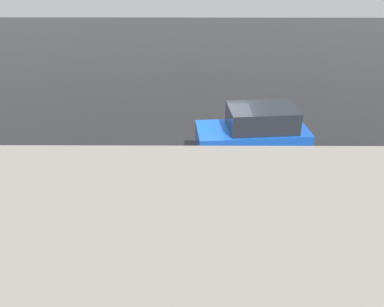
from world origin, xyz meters
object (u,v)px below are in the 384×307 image
at_px(fire_hydrant, 96,180).
at_px(sign_post, 95,177).
at_px(pedestrian, 63,173).
at_px(moving_hatchback, 254,135).

distance_m(fire_hydrant, sign_post, 2.09).
bearing_deg(pedestrian, moving_hatchback, -161.95).
height_order(fire_hydrant, sign_post, sign_post).
bearing_deg(fire_hydrant, pedestrian, 2.50).
relative_size(moving_hatchback, pedestrian, 3.31).
relative_size(moving_hatchback, fire_hydrant, 5.03).
relative_size(pedestrian, sign_post, 0.51).
relative_size(moving_hatchback, sign_post, 1.68).
xyz_separation_m(pedestrian, sign_post, (-1.48, 1.61, 0.90)).
distance_m(fire_hydrant, pedestrian, 1.01).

